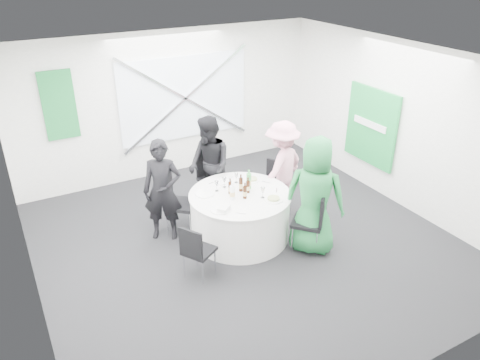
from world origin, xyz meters
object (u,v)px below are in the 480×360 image
chair_back_right (273,182)px  chair_front_right (314,217)px  green_water_bottle (249,181)px  chair_back (211,174)px  banquet_table (240,216)px  person_woman_green (315,196)px  clear_water_bottle (232,193)px  person_woman_pink (282,167)px  chair_front_left (196,249)px  chair_back_left (175,198)px  person_man_back (209,165)px  person_man_back_left (162,191)px

chair_back_right → chair_front_right: bearing=-34.7°
green_water_bottle → chair_back: bearing=97.0°
chair_front_right → chair_back: bearing=-113.5°
chair_back → banquet_table: bearing=-90.0°
banquet_table → person_woman_green: (0.79, -0.81, 0.52)m
chair_front_right → clear_water_bottle: 1.25m
chair_back → clear_water_bottle: clear_water_bottle is taller
chair_back → clear_water_bottle: (-0.25, -1.27, 0.29)m
chair_back → chair_back_right: chair_back is taller
person_woman_pink → chair_front_right: bearing=55.0°
banquet_table → chair_front_left: bearing=-148.9°
person_woman_pink → green_water_bottle: size_ratio=5.08×
chair_front_left → chair_back_left: bearing=-41.0°
clear_water_bottle → person_man_back: bearing=82.4°
chair_back_right → chair_back: bearing=-157.9°
chair_back_left → person_woman_pink: (1.85, -0.22, 0.22)m
chair_back_left → green_water_bottle: 1.19m
chair_front_right → green_water_bottle: 1.14m
person_man_back → green_water_bottle: size_ratio=5.32×
chair_back_left → person_woman_pink: bearing=-57.1°
chair_front_left → person_man_back: (1.00, 1.63, 0.35)m
person_man_back → green_water_bottle: (0.24, -0.92, 0.05)m
chair_back → person_man_back_left: size_ratio=0.61×
banquet_table → chair_front_right: bearing=-47.7°
chair_front_left → chair_back: bearing=-62.3°
chair_front_left → person_woman_green: (1.81, -0.19, 0.42)m
chair_front_left → person_woman_pink: size_ratio=0.52×
person_man_back_left → chair_back_left: bearing=48.4°
green_water_bottle → clear_water_bottle: size_ratio=1.16×
chair_front_right → chair_front_left: chair_front_right is taller
chair_front_right → person_woman_green: bearing=-149.7°
chair_back_right → green_water_bottle: bearing=-89.1°
chair_back → clear_water_bottle: size_ratio=3.61×
banquet_table → chair_back_left: size_ratio=1.57×
chair_back_left → chair_back_right: 1.73m
chair_back_right → person_woman_green: size_ratio=0.49×
chair_back → chair_front_left: size_ratio=1.18×
chair_back_right → person_woman_green: person_woman_green is taller
person_man_back → person_woman_pink: 1.22m
chair_back → chair_front_right: (0.70, -2.04, -0.00)m
person_woman_green → chair_back_right: bearing=-50.2°
chair_back_left → chair_back_right: chair_back_left is taller
banquet_table → chair_back_right: (0.92, 0.50, 0.13)m
chair_front_right → person_woman_green: size_ratio=0.54×
person_man_back_left → person_woman_pink: (2.07, -0.14, -0.01)m
person_woman_pink → clear_water_bottle: size_ratio=5.88×
chair_front_left → chair_back_right: bearing=-91.3°
chair_back_left → green_water_bottle: bearing=-79.5°
person_man_back_left → clear_water_bottle: person_man_back_left is taller
chair_front_right → person_woman_green: 0.33m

